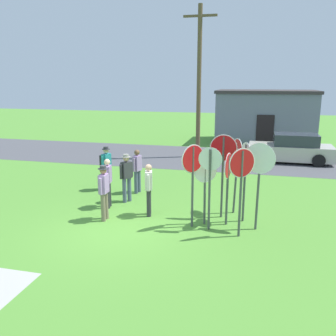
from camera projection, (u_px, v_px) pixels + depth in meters
The scene contains 20 objects.
ground_plane at pixel (119, 229), 10.59m from camera, with size 80.00×80.00×0.00m, color #518E33.
street_asphalt at pixel (188, 157), 20.67m from camera, with size 60.00×6.40×0.01m, color #4C4C51.
building_background at pixel (265, 116), 25.17m from camera, with size 6.69×4.37×3.60m.
utility_pole at pixel (199, 80), 19.73m from camera, with size 1.80×0.24×8.14m.
parked_car_on_street at pixel (291, 149), 19.24m from camera, with size 4.31×2.04×1.51m.
stop_sign_leaning_right at pixel (223, 161), 11.11m from camera, with size 0.84×0.07×2.65m.
stop_sign_rear_right at pixel (205, 181), 10.73m from camera, with size 0.65×0.30×1.98m.
stop_sign_low_front at pixel (228, 176), 10.60m from camera, with size 0.14×0.76×2.20m.
stop_sign_center_cluster at pixel (210, 175), 10.19m from camera, with size 0.67×0.13×2.44m.
stop_sign_far_back at pixel (241, 176), 9.71m from camera, with size 0.65×0.51×2.50m.
stop_sign_rear_left at pixel (259, 170), 10.22m from camera, with size 0.85×0.28×2.55m.
stop_sign_leaning_left at pixel (245, 168), 10.82m from camera, with size 0.32×0.67×2.46m.
stop_sign_nearest at pixel (193, 171), 10.39m from camera, with size 0.53×0.66×2.48m.
stop_sign_tallest at pixel (237, 163), 11.53m from camera, with size 0.38×0.68×2.47m.
person_in_teal at pixel (108, 180), 12.22m from camera, with size 0.28×0.56×1.69m.
person_holding_notes at pixel (127, 175), 12.77m from camera, with size 0.38×0.50×1.74m.
person_in_blue at pixel (104, 189), 11.08m from camera, with size 0.31×0.57×1.74m.
person_with_sunhat at pixel (106, 165), 14.20m from camera, with size 0.42×0.55×1.74m.
person_in_dark_shirt at pixel (137, 169), 13.84m from camera, with size 0.29×0.56×1.69m.
person_near_signs at pixel (149, 187), 11.47m from camera, with size 0.31×0.55×1.69m.
Camera 1 is at (3.78, -9.24, 4.23)m, focal length 38.72 mm.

